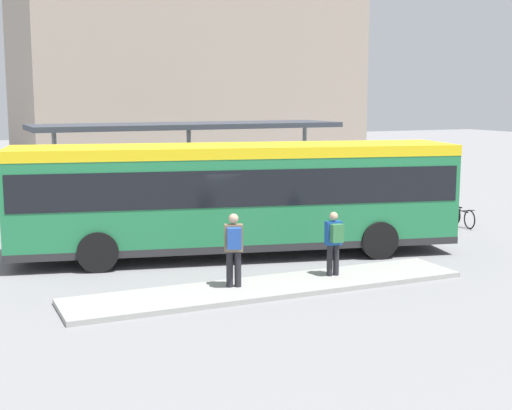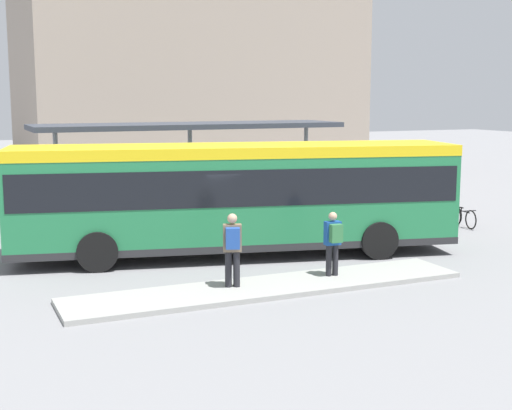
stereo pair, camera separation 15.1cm
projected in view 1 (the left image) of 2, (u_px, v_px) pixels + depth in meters
name	position (u px, v px, depth m)	size (l,w,h in m)	color
ground_plane	(236.00, 255.00, 20.51)	(120.00, 120.00, 0.00)	gray
curb_island	(271.00, 287.00, 16.88)	(9.80, 1.80, 0.12)	#9E9E99
city_bus	(236.00, 192.00, 20.23)	(12.74, 5.24, 3.18)	#237A47
pedestrian_waiting	(234.00, 245.00, 16.49)	(0.49, 0.54, 1.74)	#232328
pedestrian_companion	(334.00, 240.00, 17.56)	(0.41, 0.43, 1.60)	#232328
bicycle_black	(462.00, 217.00, 24.98)	(0.48, 1.57, 0.68)	black
bicycle_red	(448.00, 214.00, 25.58)	(0.48, 1.61, 0.70)	black
station_shelter	(189.00, 128.00, 25.52)	(11.09, 2.88, 3.58)	#383D47
potted_planter_near_shelter	(299.00, 204.00, 25.38)	(1.02, 1.02, 1.43)	slate
station_building	(177.00, 60.00, 42.18)	(18.14, 13.35, 13.30)	gray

